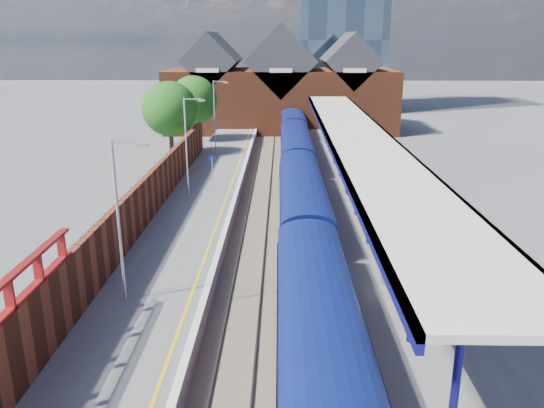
{
  "coord_description": "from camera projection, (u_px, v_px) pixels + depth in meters",
  "views": [
    {
      "loc": [
        0.22,
        -14.45,
        11.74
      ],
      "look_at": [
        -0.36,
        15.03,
        2.6
      ],
      "focal_mm": 35.0,
      "sensor_mm": 36.0,
      "label": 1
    }
  ],
  "objects": [
    {
      "name": "train",
      "position": [
        298.0,
        168.0,
        41.48
      ],
      "size": [
        2.91,
        65.92,
        3.45
      ],
      "color": "#0C1758",
      "rests_on": "ground"
    },
    {
      "name": "lamp_post_c",
      "position": [
        188.0,
        141.0,
        36.93
      ],
      "size": [
        1.48,
        0.18,
        7.0
      ],
      "color": "#A5A8AA",
      "rests_on": "left_platform"
    },
    {
      "name": "coping_left",
      "position": [
        233.0,
        204.0,
        36.14
      ],
      "size": [
        0.3,
        76.0,
        0.05
      ],
      "primitive_type": "cube",
      "color": "silver",
      "rests_on": "left_platform"
    },
    {
      "name": "coping_right",
      "position": [
        325.0,
        205.0,
        36.02
      ],
      "size": [
        0.3,
        76.0,
        0.05
      ],
      "primitive_type": "cube",
      "color": "silver",
      "rests_on": "right_platform"
    },
    {
      "name": "left_platform",
      "position": [
        199.0,
        211.0,
        36.34
      ],
      "size": [
        5.0,
        76.0,
        1.0
      ],
      "primitive_type": "cube",
      "color": "#565659",
      "rests_on": "ground"
    },
    {
      "name": "parked_car_red",
      "position": [
        452.0,
        276.0,
        23.64
      ],
      "size": [
        4.07,
        2.01,
        1.33
      ],
      "primitive_type": "imported",
      "rotation": [
        0.0,
        0.0,
        1.68
      ],
      "color": "maroon",
      "rests_on": "right_platform"
    },
    {
      "name": "brick_wall",
      "position": [
        133.0,
        214.0,
        29.64
      ],
      "size": [
        0.35,
        50.0,
        3.86
      ],
      "color": "#632D1A",
      "rests_on": "left_platform"
    },
    {
      "name": "right_platform",
      "position": [
        367.0,
        212.0,
        36.12
      ],
      "size": [
        6.0,
        76.0,
        1.0
      ],
      "primitive_type": "cube",
      "color": "#565659",
      "rests_on": "ground"
    },
    {
      "name": "ground",
      "position": [
        280.0,
        182.0,
        45.93
      ],
      "size": [
        240.0,
        240.0,
        0.0
      ],
      "primitive_type": "plane",
      "color": "#5B5B5E",
      "rests_on": "ground"
    },
    {
      "name": "parked_car_blue",
      "position": [
        373.0,
        190.0,
        37.66
      ],
      "size": [
        4.11,
        2.46,
        1.07
      ],
      "primitive_type": "imported",
      "rotation": [
        0.0,
        0.0,
        1.76
      ],
      "color": "navy",
      "rests_on": "right_platform"
    },
    {
      "name": "tree_far",
      "position": [
        195.0,
        101.0,
        57.8
      ],
      "size": [
        5.2,
        5.2,
        8.1
      ],
      "color": "#382314",
      "rests_on": "ground"
    },
    {
      "name": "canopy",
      "position": [
        358.0,
        138.0,
        36.59
      ],
      "size": [
        4.5,
        52.0,
        4.48
      ],
      "color": "#13105D",
      "rests_on": "right_platform"
    },
    {
      "name": "parked_car_dark",
      "position": [
        460.0,
        274.0,
        24.11
      ],
      "size": [
        4.1,
        2.11,
        1.14
      ],
      "primitive_type": "imported",
      "rotation": [
        0.0,
        0.0,
        1.44
      ],
      "color": "black",
      "rests_on": "right_platform"
    },
    {
      "name": "lamp_post_b",
      "position": [
        121.0,
        213.0,
        21.66
      ],
      "size": [
        1.48,
        0.18,
        7.0
      ],
      "color": "#A5A8AA",
      "rests_on": "left_platform"
    },
    {
      "name": "tree_near",
      "position": [
        171.0,
        111.0,
        50.18
      ],
      "size": [
        5.2,
        5.2,
        8.1
      ],
      "color": "#382314",
      "rests_on": "ground"
    },
    {
      "name": "station_building",
      "position": [
        281.0,
        89.0,
        71.06
      ],
      "size": [
        30.0,
        12.12,
        13.78
      ],
      "color": "#632D1A",
      "rests_on": "ground"
    },
    {
      "name": "yellow_line",
      "position": [
        224.0,
        204.0,
        36.16
      ],
      "size": [
        0.14,
        76.0,
        0.01
      ],
      "primitive_type": "cube",
      "color": "yellow",
      "rests_on": "left_platform"
    },
    {
      "name": "rails",
      "position": [
        279.0,
        217.0,
        36.35
      ],
      "size": [
        4.51,
        76.0,
        0.14
      ],
      "color": "slate",
      "rests_on": "ground"
    },
    {
      "name": "ballast_bed",
      "position": [
        279.0,
        218.0,
        36.38
      ],
      "size": [
        6.0,
        76.0,
        0.06
      ],
      "primitive_type": "cube",
      "color": "#473D33",
      "rests_on": "ground"
    },
    {
      "name": "lamp_post_d",
      "position": [
        216.0,
        112.0,
        52.21
      ],
      "size": [
        1.48,
        0.18,
        7.0
      ],
      "color": "#A5A8AA",
      "rests_on": "left_platform"
    },
    {
      "name": "platform_sign",
      "position": [
        212.0,
        167.0,
        39.5
      ],
      "size": [
        0.55,
        0.08,
        2.5
      ],
      "color": "#A5A8AA",
      "rests_on": "left_platform"
    },
    {
      "name": "parked_car_silver",
      "position": [
        429.0,
        277.0,
        23.56
      ],
      "size": [
        4.09,
        1.81,
        1.3
      ],
      "primitive_type": "imported",
      "rotation": [
        0.0,
        0.0,
        1.68
      ],
      "color": "silver",
      "rests_on": "right_platform"
    }
  ]
}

